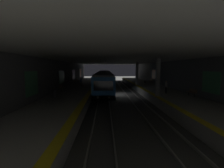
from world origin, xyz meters
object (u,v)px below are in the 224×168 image
bench_right_near (62,87)px  trash_bin (55,94)px  pillar_near (158,77)px  pillar_far (137,74)px  metro_train (104,79)px  bench_left_near (192,92)px  bench_left_mid (158,82)px  bench_left_far (151,80)px  bench_right_mid (75,81)px  bench_right_far (78,80)px  backpack_on_floor (145,82)px  person_waiting_near (166,87)px  person_walking_mid (81,81)px

bench_right_near → trash_bin: (-6.01, -0.73, -0.10)m
pillar_near → pillar_far: bearing=0.0°
metro_train → bench_right_near: metro_train is taller
bench_left_near → bench_left_mid: bearing=0.0°
bench_left_far → bench_right_mid: (-1.49, 17.07, 0.00)m
bench_right_near → bench_right_far: 15.01m
pillar_near → backpack_on_floor: bearing=-8.5°
metro_train → backpack_on_floor: size_ratio=90.56×
bench_left_far → bench_left_near: bearing=180.0°
bench_left_near → backpack_on_floor: bench_left_near is taller
trash_bin → person_waiting_near: bearing=-78.7°
bench_right_near → trash_bin: size_ratio=2.00×
bench_left_near → bench_right_near: size_ratio=1.00×
bench_right_mid → trash_bin: bench_right_mid is taller
pillar_far → person_walking_mid: bearing=99.6°
bench_left_far → backpack_on_floor: bearing=111.1°
trash_bin → bench_left_mid: bearing=-50.0°
bench_right_near → person_walking_mid: size_ratio=1.06×
bench_left_near → bench_left_far: bearing=0.0°
bench_left_mid → person_waiting_near: 11.19m
pillar_near → bench_left_far: bearing=-12.8°
bench_left_mid → bench_right_far: 18.56m
pillar_near → bench_right_far: size_ratio=2.68×
bench_left_mid → trash_bin: (-13.72, 16.33, -0.10)m
bench_right_mid → person_waiting_near: 20.86m
bench_right_near → backpack_on_floor: (12.47, -15.56, -0.32)m
bench_left_far → backpack_on_floor: 1.65m
person_waiting_near → backpack_on_floor: (15.69, -0.85, -0.72)m
bench_right_near → metro_train: bearing=-28.0°
pillar_near → person_waiting_near: bearing=-40.9°
bench_right_near → backpack_on_floor: size_ratio=4.25×
person_walking_mid → person_waiting_near: bearing=-126.8°
bench_right_mid → trash_bin: 17.59m
bench_right_mid → bench_right_far: bearing=0.0°
metro_train → trash_bin: bearing=162.6°
bench_left_far → metro_train: bearing=96.2°
bench_left_near → bench_left_mid: same height
bench_left_mid → bench_right_mid: bearing=77.3°
pillar_near → bench_left_near: bearing=-93.4°
pillar_near → trash_bin: pillar_near is taller
bench_right_far → pillar_far: bearing=-118.2°
pillar_far → backpack_on_floor: size_ratio=11.38×
pillar_far → metro_train: 7.68m
backpack_on_floor → person_walking_mid: bearing=114.6°
bench_right_far → person_walking_mid: (-8.73, -2.03, 0.34)m
bench_left_far → bench_right_far: bearing=83.5°
bench_left_near → bench_left_mid: size_ratio=1.00×
bench_left_mid → trash_bin: bench_left_mid is taller
bench_right_near → bench_left_mid: bearing=-65.7°
bench_right_far → trash_bin: (-21.02, -0.73, -0.10)m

